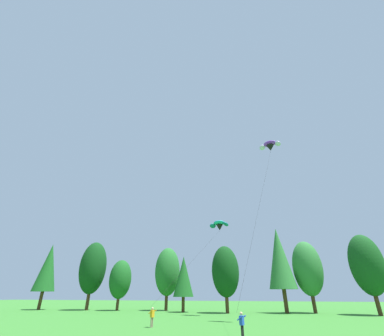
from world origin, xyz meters
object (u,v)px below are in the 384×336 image
Objects in this scene: kite_flyer_near at (152,315)px; parafoil_kite_high_teal at (219,225)px; kite_flyer_mid at (242,323)px; parafoil_kite_mid_purple at (270,146)px.

parafoil_kite_high_teal reaches higher than kite_flyer_near.
kite_flyer_mid is 0.08× the size of parafoil_kite_mid_purple.
parafoil_kite_mid_purple is (4.90, 10.96, 20.55)m from kite_flyer_mid.
kite_flyer_near is at bearing -108.26° from parafoil_kite_high_teal.
kite_flyer_mid is at bearing -28.93° from kite_flyer_near.
kite_flyer_mid is at bearing -78.72° from parafoil_kite_high_teal.
parafoil_kite_high_teal is (-3.94, 19.75, 11.94)m from kite_flyer_mid.
parafoil_kite_mid_purple reaches higher than kite_flyer_mid.
parafoil_kite_mid_purple is at bearing 65.89° from kite_flyer_mid.
parafoil_kite_high_teal is 0.76× the size of parafoil_kite_mid_purple.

